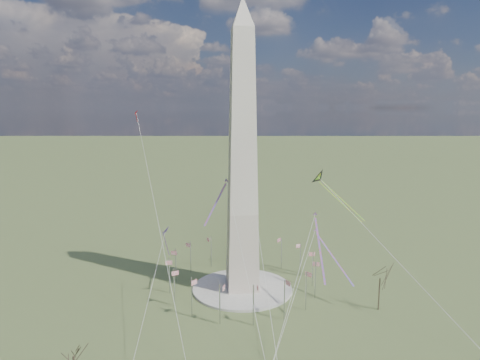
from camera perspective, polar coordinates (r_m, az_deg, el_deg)
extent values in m
plane|color=#4B582C|center=(159.83, 0.32, -14.38)|extent=(2000.00, 2000.00, 0.00)
cylinder|color=beige|center=(159.67, 0.32, -14.25)|extent=(36.00, 36.00, 0.80)
pyramid|color=silver|center=(149.26, 0.36, 21.53)|extent=(9.90, 9.90, 10.00)
cylinder|color=silver|center=(162.43, 9.65, -11.64)|extent=(0.36, 0.36, 13.00)
cube|color=red|center=(161.77, 9.57, -9.72)|extent=(2.40, 0.08, 1.50)
cylinder|color=silver|center=(170.86, 8.04, -10.51)|extent=(0.36, 0.36, 13.00)
cube|color=red|center=(170.09, 7.82, -8.70)|extent=(2.25, 0.99, 1.50)
cylinder|color=silver|center=(177.28, 5.55, -9.70)|extent=(0.36, 0.36, 13.00)
cube|color=red|center=(176.26, 5.22, -7.99)|extent=(1.75, 1.75, 1.50)
cylinder|color=silver|center=(180.96, 2.52, -9.26)|extent=(0.36, 0.36, 13.00)
cube|color=red|center=(179.60, 2.12, -7.62)|extent=(0.99, 2.25, 1.50)
cylinder|color=silver|center=(181.53, -0.73, -9.19)|extent=(0.36, 0.36, 13.00)
cube|color=red|center=(179.76, -1.15, -7.60)|extent=(0.08, 2.40, 1.50)
cylinder|color=silver|center=(178.91, -3.87, -9.49)|extent=(0.36, 0.36, 13.00)
cube|color=red|center=(176.73, -4.27, -7.93)|extent=(0.99, 2.25, 1.50)
cylinder|color=silver|center=(173.39, -6.60, -10.17)|extent=(0.36, 0.36, 13.00)
cube|color=red|center=(170.81, -6.94, -8.61)|extent=(1.75, 1.75, 1.50)
cylinder|color=silver|center=(165.57, -8.56, -11.19)|extent=(0.36, 0.36, 13.00)
cube|color=red|center=(162.65, -8.80, -9.59)|extent=(2.25, 0.99, 1.50)
cylinder|color=silver|center=(156.39, -9.40, -12.49)|extent=(0.36, 0.36, 13.00)
cube|color=red|center=(153.26, -9.48, -10.83)|extent=(2.40, 0.08, 1.50)
cylinder|color=silver|center=(147.13, -8.77, -13.93)|extent=(0.36, 0.36, 13.00)
cube|color=red|center=(143.97, -8.64, -12.18)|extent=(2.25, 0.99, 1.50)
cylinder|color=silver|center=(139.33, -6.48, -15.27)|extent=(0.36, 0.36, 13.00)
cube|color=red|center=(136.35, -6.12, -13.40)|extent=(1.75, 1.75, 1.50)
cylinder|color=silver|center=(134.51, -2.71, -16.17)|extent=(0.36, 0.36, 13.00)
cube|color=red|center=(131.92, -2.17, -14.17)|extent=(0.99, 2.25, 1.50)
cylinder|color=silver|center=(133.74, 1.79, -16.32)|extent=(0.36, 0.36, 13.00)
cube|color=red|center=(131.70, 2.38, -14.21)|extent=(0.08, 2.40, 1.50)
cylinder|color=silver|center=(137.22, 5.93, -15.67)|extent=(0.36, 0.36, 13.00)
cube|color=red|center=(135.75, 6.43, -13.52)|extent=(0.99, 2.25, 1.50)
cylinder|color=silver|center=(144.13, 8.79, -14.45)|extent=(0.36, 0.36, 13.00)
cube|color=red|center=(143.12, 9.11, -12.33)|extent=(1.75, 1.75, 1.50)
cylinder|color=silver|center=(153.06, 10.01, -13.01)|extent=(0.36, 0.36, 13.00)
cube|color=red|center=(152.33, 10.12, -10.98)|extent=(2.25, 0.99, 1.50)
cylinder|color=#423828|center=(150.22, 18.06, -14.26)|extent=(0.43, 0.43, 10.76)
cube|color=yellow|center=(163.98, 13.54, -2.64)|extent=(12.42, 13.94, 12.78)
cube|color=yellow|center=(161.96, 13.15, -2.78)|extent=(12.42, 13.94, 12.78)
cube|color=#3D1B7D|center=(149.59, -9.89, -6.68)|extent=(2.29, 3.53, 2.77)
cube|color=#D74522|center=(150.93, -9.84, -8.36)|extent=(2.07, 3.13, 9.59)
cube|color=#D74522|center=(141.68, 10.60, -9.03)|extent=(4.08, 23.05, 14.54)
cube|color=#D74522|center=(147.23, -3.27, -3.17)|extent=(9.05, 16.06, 11.24)
cube|color=#D74522|center=(152.58, 12.45, -10.17)|extent=(7.77, 19.06, 12.64)
cube|color=red|center=(177.44, -13.67, 8.79)|extent=(1.18, 1.97, 1.72)
cube|color=red|center=(177.46, -13.64, 8.18)|extent=(0.69, 1.48, 3.95)
cube|color=silver|center=(188.82, 0.37, 6.94)|extent=(1.67, 1.57, 1.71)
cube|color=silver|center=(188.91, 0.37, 6.37)|extent=(0.29, 1.47, 3.91)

